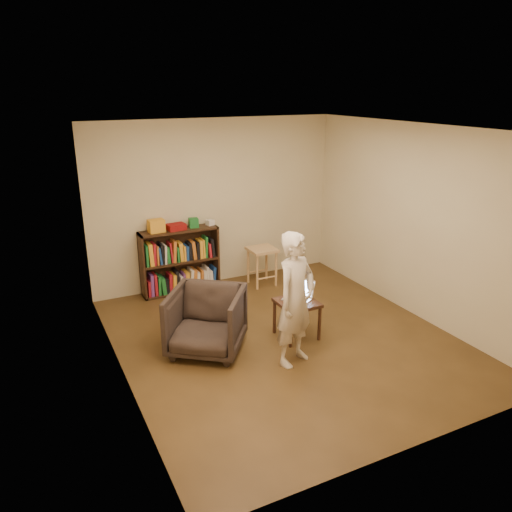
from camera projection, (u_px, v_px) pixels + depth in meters
name	position (u px, v px, depth m)	size (l,w,h in m)	color
floor	(284.00, 339.00, 6.33)	(4.50, 4.50, 0.00)	#3F2B14
ceiling	(289.00, 129.00, 5.49)	(4.50, 4.50, 0.00)	white
wall_back	(216.00, 203.00, 7.82)	(4.00, 4.00, 0.00)	beige
wall_left	(115.00, 267.00, 5.07)	(4.50, 4.50, 0.00)	beige
wall_right	(415.00, 222.00, 6.74)	(4.50, 4.50, 0.00)	beige
bookshelf	(180.00, 264.00, 7.68)	(1.20, 0.30, 1.00)	black
box_yellow	(156.00, 226.00, 7.33)	(0.23, 0.17, 0.19)	gold
red_cloth	(176.00, 227.00, 7.46)	(0.27, 0.20, 0.09)	maroon
box_green	(194.00, 223.00, 7.59)	(0.14, 0.14, 0.14)	#1C6B2B
box_white	(210.00, 222.00, 7.71)	(0.11, 0.11, 0.08)	silver
stool	(262.00, 255.00, 7.92)	(0.42, 0.42, 0.61)	tan
armchair	(206.00, 321.00, 5.94)	(0.83, 0.86, 0.78)	#332822
side_table	(297.00, 307.00, 6.27)	(0.48, 0.48, 0.49)	#321C10
laptop	(299.00, 295.00, 6.30)	(0.44, 0.44, 0.23)	silver
person	(296.00, 299.00, 5.58)	(0.57, 0.37, 1.57)	beige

